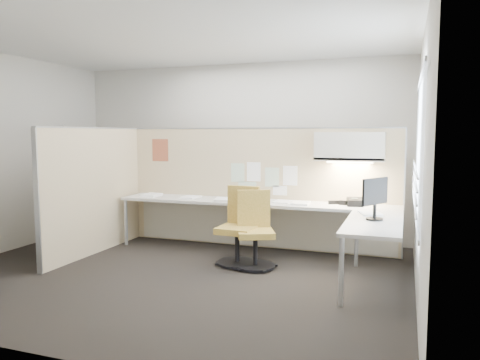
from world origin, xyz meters
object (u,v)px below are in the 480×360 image
at_px(desk, 274,213).
at_px(monitor, 375,196).
at_px(phone, 354,202).
at_px(chair_right, 255,232).
at_px(chair_left, 239,229).

xyz_separation_m(desk, monitor, (1.37, -0.79, 0.40)).
height_order(desk, phone, phone).
bearing_deg(chair_right, phone, 8.29).
distance_m(chair_left, monitor, 1.80).
bearing_deg(desk, phone, 9.37).
xyz_separation_m(desk, phone, (1.05, 0.17, 0.18)).
height_order(chair_left, phone, chair_left).
bearing_deg(chair_right, chair_left, 138.78).
bearing_deg(phone, desk, 178.28).
bearing_deg(chair_right, desk, 56.43).
distance_m(desk, chair_right, 0.59).
bearing_deg(monitor, chair_left, 110.58).
distance_m(chair_right, monitor, 1.58).
distance_m(desk, phone, 1.08).
height_order(chair_left, chair_right, chair_left).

